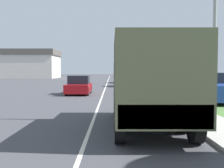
# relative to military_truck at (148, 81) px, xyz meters

# --- Properties ---
(ground_plane) EXTENTS (180.00, 180.00, 0.00)m
(ground_plane) POSITION_rel_military_truck_xyz_m (-2.08, 31.38, -1.71)
(ground_plane) COLOR #424247
(lane_centre_stripe) EXTENTS (0.12, 120.00, 0.00)m
(lane_centre_stripe) POSITION_rel_military_truck_xyz_m (-2.08, 31.38, -1.70)
(lane_centre_stripe) COLOR silver
(lane_centre_stripe) RESTS_ON ground
(sidewalk_right) EXTENTS (1.80, 120.00, 0.12)m
(sidewalk_right) POSITION_rel_military_truck_xyz_m (2.42, 31.38, -1.65)
(sidewalk_right) COLOR #ADAAA3
(sidewalk_right) RESTS_ON ground
(grass_strip_right) EXTENTS (7.00, 120.00, 0.02)m
(grass_strip_right) POSITION_rel_military_truck_xyz_m (6.82, 31.38, -1.70)
(grass_strip_right) COLOR #4C7538
(grass_strip_right) RESTS_ON ground
(military_truck) EXTENTS (2.45, 6.63, 3.10)m
(military_truck) POSITION_rel_military_truck_xyz_m (0.00, 0.00, 0.00)
(military_truck) COLOR #545B3D
(military_truck) RESTS_ON ground
(car_nearest_ahead) EXTENTS (1.94, 4.18, 1.60)m
(car_nearest_ahead) POSITION_rel_military_truck_xyz_m (-4.14, 14.06, -0.99)
(car_nearest_ahead) COLOR maroon
(car_nearest_ahead) RESTS_ON ground
(car_second_ahead) EXTENTS (1.71, 4.11, 1.73)m
(car_second_ahead) POSITION_rel_military_truck_xyz_m (0.05, 25.22, -0.94)
(car_second_ahead) COLOR maroon
(car_second_ahead) RESTS_ON ground
(car_third_ahead) EXTENTS (1.83, 3.96, 1.55)m
(car_third_ahead) POSITION_rel_military_truck_xyz_m (0.04, 34.67, -1.01)
(car_third_ahead) COLOR #336B3D
(car_third_ahead) RESTS_ON ground
(pickup_truck) EXTENTS (2.01, 5.05, 1.87)m
(pickup_truck) POSITION_rel_military_truck_xyz_m (5.20, 8.46, -0.82)
(pickup_truck) COLOR navy
(pickup_truck) RESTS_ON grass_strip_right
(lamp_post) EXTENTS (1.69, 0.24, 7.82)m
(lamp_post) POSITION_rel_military_truck_xyz_m (2.48, 1.09, 3.01)
(lamp_post) COLOR gray
(lamp_post) RESTS_ON sidewalk_right
(building_distant) EXTENTS (17.45, 11.55, 6.97)m
(building_distant) POSITION_rel_military_truck_xyz_m (-23.65, 60.72, 1.82)
(building_distant) COLOR beige
(building_distant) RESTS_ON ground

